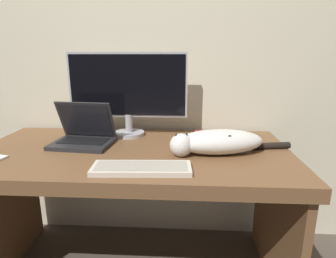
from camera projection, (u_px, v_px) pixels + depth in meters
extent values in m
cube|color=beige|center=(143.00, 29.00, 1.62)|extent=(6.40, 0.06, 2.60)
cube|color=brown|center=(133.00, 155.00, 1.37)|extent=(1.51, 0.74, 0.06)
cube|color=brown|center=(2.00, 215.00, 1.50)|extent=(0.04, 0.68, 0.65)
cube|color=brown|center=(276.00, 224.00, 1.42)|extent=(0.04, 0.68, 0.65)
cylinder|color=#B2B2B7|center=(129.00, 133.00, 1.60)|extent=(0.17, 0.17, 0.02)
cylinder|color=#B2B2B7|center=(129.00, 123.00, 1.58)|extent=(0.04, 0.04, 0.10)
cube|color=#B2B2B7|center=(128.00, 85.00, 1.53)|extent=(0.65, 0.02, 0.35)
cube|color=black|center=(127.00, 85.00, 1.52)|extent=(0.63, 0.01, 0.33)
cube|color=#232326|center=(82.00, 144.00, 1.42)|extent=(0.31, 0.24, 0.02)
cube|color=black|center=(83.00, 141.00, 1.42)|extent=(0.25, 0.14, 0.00)
cube|color=#232326|center=(86.00, 120.00, 1.45)|extent=(0.30, 0.12, 0.20)
cube|color=black|center=(86.00, 121.00, 1.44)|extent=(0.27, 0.10, 0.17)
cube|color=beige|center=(142.00, 168.00, 1.11)|extent=(0.40, 0.15, 0.02)
cube|color=#ABA393|center=(141.00, 166.00, 1.11)|extent=(0.37, 0.12, 0.00)
ellipsoid|color=silver|center=(219.00, 142.00, 1.30)|extent=(0.43, 0.24, 0.11)
ellipsoid|color=black|center=(224.00, 135.00, 1.29)|extent=(0.20, 0.16, 0.04)
sphere|color=silver|center=(181.00, 145.00, 1.26)|extent=(0.11, 0.11, 0.11)
cone|color=black|center=(176.00, 136.00, 1.25)|extent=(0.03, 0.03, 0.03)
cone|color=black|center=(187.00, 136.00, 1.25)|extent=(0.03, 0.03, 0.03)
cylinder|color=black|center=(271.00, 146.00, 1.36)|extent=(0.19, 0.06, 0.03)
cube|color=red|center=(199.00, 135.00, 1.51)|extent=(0.05, 0.05, 0.05)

